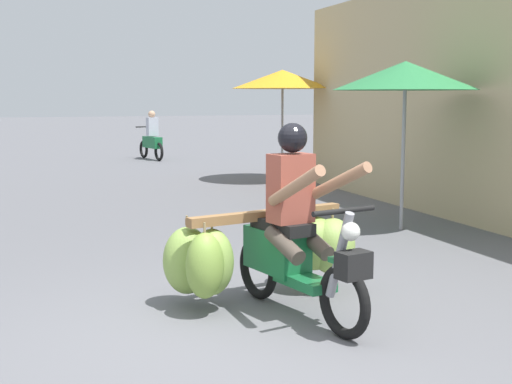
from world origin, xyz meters
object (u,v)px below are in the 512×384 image
Objects in this scene: market_umbrella_further_along at (282,79)px; motorbike_distant_ahead_left at (152,140)px; motorbike_main_loaded at (276,246)px; market_umbrella_near_shop at (405,76)px.

motorbike_distant_ahead_left is at bearing 104.84° from market_umbrella_further_along.
market_umbrella_further_along is at bearing 67.92° from motorbike_main_loaded.
motorbike_distant_ahead_left is (1.66, 14.09, 0.05)m from motorbike_main_loaded.
market_umbrella_near_shop is (1.18, -11.49, 1.49)m from motorbike_distant_ahead_left.
motorbike_distant_ahead_left is at bearing 95.85° from market_umbrella_near_shop.
market_umbrella_near_shop reaches higher than motorbike_main_loaded.
motorbike_distant_ahead_left is 0.68× the size of market_umbrella_further_along.
motorbike_main_loaded is 14.18m from motorbike_distant_ahead_left.
market_umbrella_near_shop is (2.84, 2.60, 1.55)m from motorbike_main_loaded.
market_umbrella_near_shop is 0.96× the size of market_umbrella_further_along.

